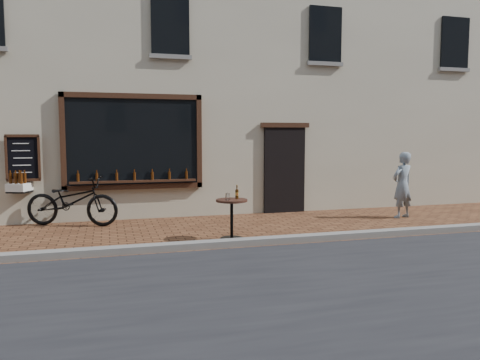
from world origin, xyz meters
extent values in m
plane|color=#502D1A|center=(0.00, 0.00, 0.00)|extent=(90.00, 90.00, 0.00)
cube|color=slate|center=(0.00, 0.20, 0.06)|extent=(90.00, 0.25, 0.12)
cube|color=beige|center=(0.00, 6.50, 5.00)|extent=(28.00, 6.00, 10.00)
cube|color=black|center=(-1.90, 3.45, 1.85)|extent=(3.00, 0.06, 2.00)
cube|color=black|center=(-1.90, 3.43, 2.91)|extent=(3.24, 0.10, 0.12)
cube|color=black|center=(-1.90, 3.43, 0.79)|extent=(3.24, 0.10, 0.12)
cube|color=black|center=(-3.46, 3.43, 1.85)|extent=(0.12, 0.10, 2.24)
cube|color=black|center=(-0.34, 3.43, 1.85)|extent=(0.12, 0.10, 2.24)
cube|color=black|center=(-1.90, 3.38, 0.92)|extent=(2.90, 0.16, 0.05)
cube|color=black|center=(1.90, 3.46, 1.10)|extent=(1.10, 0.10, 2.20)
cube|color=black|center=(1.90, 3.43, 2.26)|extent=(1.30, 0.10, 0.12)
cube|color=black|center=(-4.30, 3.44, 1.50)|extent=(0.62, 0.04, 0.92)
cylinder|color=#3D1C07|center=(-3.15, 3.38, 1.04)|extent=(0.06, 0.06, 0.19)
cylinder|color=#3D1C07|center=(-2.73, 3.38, 1.04)|extent=(0.06, 0.06, 0.19)
cylinder|color=#3D1C07|center=(-2.32, 3.38, 1.04)|extent=(0.06, 0.06, 0.19)
cylinder|color=#3D1C07|center=(-1.90, 3.38, 1.04)|extent=(0.06, 0.06, 0.19)
cylinder|color=#3D1C07|center=(-1.48, 3.38, 1.04)|extent=(0.06, 0.06, 0.19)
cylinder|color=#3D1C07|center=(-1.07, 3.38, 1.04)|extent=(0.06, 0.06, 0.19)
cylinder|color=#3D1C07|center=(-0.65, 3.38, 1.04)|extent=(0.06, 0.06, 0.19)
cube|color=black|center=(-1.00, 3.46, 4.60)|extent=(0.90, 0.06, 1.40)
cube|color=black|center=(3.00, 3.46, 4.60)|extent=(0.90, 0.06, 1.40)
cube|color=black|center=(7.00, 3.46, 4.60)|extent=(0.90, 0.06, 1.40)
imported|color=black|center=(-3.28, 3.05, 0.55)|extent=(2.21, 1.44, 1.10)
cube|color=black|center=(-4.36, 3.47, 0.76)|extent=(0.60, 0.70, 0.04)
cube|color=white|center=(-4.36, 3.47, 0.86)|extent=(0.61, 0.72, 0.17)
cylinder|color=#3D1C07|center=(-4.32, 3.23, 1.06)|extent=(0.07, 0.07, 0.23)
cylinder|color=#3D1C07|center=(-4.44, 3.27, 1.06)|extent=(0.07, 0.07, 0.23)
cylinder|color=#3D1C07|center=(-4.55, 3.31, 1.06)|extent=(0.07, 0.07, 0.23)
cylinder|color=#3D1C07|center=(-4.27, 3.36, 1.06)|extent=(0.07, 0.07, 0.23)
cylinder|color=#3D1C07|center=(-4.38, 3.41, 1.06)|extent=(0.07, 0.07, 0.23)
cylinder|color=#3D1C07|center=(-4.50, 3.45, 1.06)|extent=(0.07, 0.07, 0.23)
cylinder|color=#3D1C07|center=(-4.22, 3.50, 1.06)|extent=(0.07, 0.07, 0.23)
cylinder|color=#3D1C07|center=(-4.33, 3.54, 1.06)|extent=(0.07, 0.07, 0.23)
cylinder|color=#3D1C07|center=(-4.44, 3.59, 1.06)|extent=(0.07, 0.07, 0.23)
cylinder|color=#3D1C07|center=(-4.16, 3.63, 1.06)|extent=(0.07, 0.07, 0.23)
cylinder|color=#3D1C07|center=(-4.28, 3.68, 1.06)|extent=(0.07, 0.07, 0.23)
cylinder|color=#3D1C07|center=(-4.39, 3.72, 1.06)|extent=(0.07, 0.07, 0.23)
cylinder|color=black|center=(-0.23, 0.74, 0.02)|extent=(0.44, 0.44, 0.03)
cylinder|color=black|center=(-0.23, 0.74, 0.38)|extent=(0.06, 0.06, 0.71)
cylinder|color=black|center=(-0.23, 0.74, 0.76)|extent=(0.61, 0.61, 0.04)
cylinder|color=gold|center=(-0.11, 0.80, 0.87)|extent=(0.06, 0.06, 0.06)
cylinder|color=white|center=(-0.33, 0.67, 0.84)|extent=(0.08, 0.08, 0.13)
imported|color=gray|center=(4.36, 1.92, 0.80)|extent=(0.66, 0.52, 1.60)
camera|label=1|loc=(-2.50, -7.83, 2.00)|focal=35.00mm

